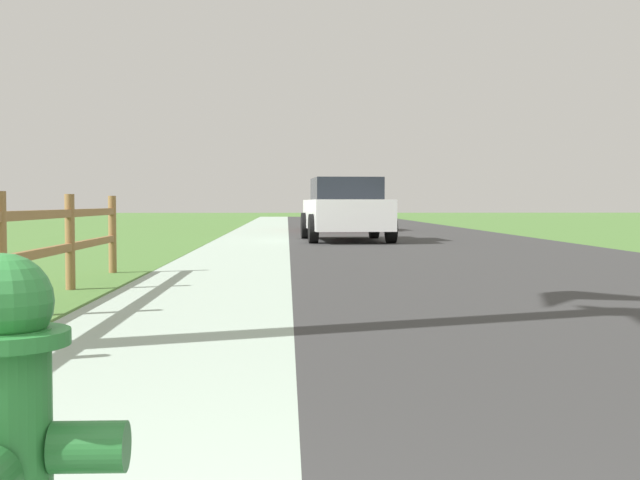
{
  "coord_description": "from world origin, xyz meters",
  "views": [
    {
      "loc": [
        -0.05,
        -0.68,
        0.99
      ],
      "look_at": [
        0.28,
        7.75,
        0.62
      ],
      "focal_mm": 46.82,
      "sensor_mm": 36.0,
      "label": 1
    }
  ],
  "objects": [
    {
      "name": "curb_concrete",
      "position": [
        -3.0,
        27.0,
        0.0
      ],
      "size": [
        6.0,
        66.0,
        0.01
      ],
      "primitive_type": "cube",
      "color": "#9FB4A4",
      "rests_on": "ground"
    },
    {
      "name": "fire_hydrant",
      "position": [
        -0.7,
        1.22,
        0.44
      ],
      "size": [
        0.55,
        0.47,
        0.88
      ],
      "color": "#287233",
      "rests_on": "ground"
    },
    {
      "name": "grass_verge",
      "position": [
        -4.5,
        27.0,
        0.01
      ],
      "size": [
        5.0,
        66.0,
        0.0
      ],
      "primitive_type": "cube",
      "color": "#4B7734",
      "rests_on": "ground"
    },
    {
      "name": "road_asphalt",
      "position": [
        3.5,
        27.0,
        0.0
      ],
      "size": [
        7.0,
        66.0,
        0.01
      ],
      "primitive_type": "cube",
      "color": "#333333",
      "rests_on": "ground"
    },
    {
      "name": "ground_plane",
      "position": [
        0.0,
        25.0,
        0.0
      ],
      "size": [
        120.0,
        120.0,
        0.0
      ],
      "primitive_type": "plane",
      "color": "#4B7734"
    },
    {
      "name": "parked_car_red",
      "position": [
        1.89,
        29.81,
        0.76
      ],
      "size": [
        2.35,
        4.42,
        1.49
      ],
      "color": "maroon",
      "rests_on": "ground"
    },
    {
      "name": "parked_suv_white",
      "position": [
        1.5,
        21.2,
        0.83
      ],
      "size": [
        2.33,
        4.55,
        1.65
      ],
      "color": "white",
      "rests_on": "ground"
    }
  ]
}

